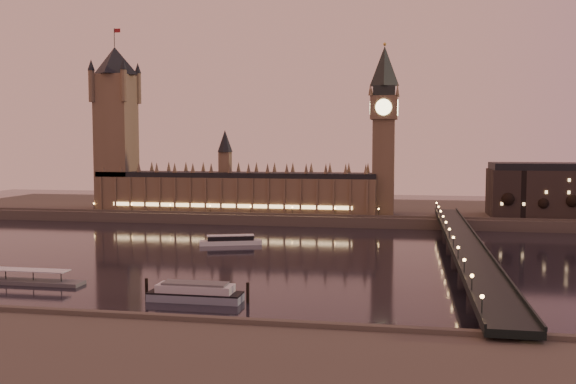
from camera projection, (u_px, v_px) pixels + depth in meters
name	position (u px, v px, depth m)	size (l,w,h in m)	color
ground	(250.00, 255.00, 284.35)	(700.00, 700.00, 0.00)	black
far_embankment	(350.00, 211.00, 440.38)	(560.00, 130.00, 6.00)	#423D35
palace_of_westminster	(234.00, 187.00, 408.63)	(180.00, 26.62, 52.00)	brown
victoria_tower	(116.00, 118.00, 419.88)	(31.68, 31.68, 118.00)	brown
big_ben	(384.00, 120.00, 388.22)	(17.68, 17.68, 104.00)	brown
westminster_bridge	(463.00, 249.00, 267.19)	(13.20, 260.00, 15.30)	black
bare_tree_0	(509.00, 201.00, 366.97)	(6.80, 6.80, 13.84)	black
bare_tree_1	(540.00, 202.00, 363.86)	(6.80, 6.80, 13.84)	black
bare_tree_2	(572.00, 202.00, 360.76)	(6.80, 6.80, 13.84)	black
cruise_boat_a	(231.00, 240.00, 313.55)	(30.64, 16.20, 4.83)	silver
moored_barge	(195.00, 293.00, 201.65)	(34.55, 8.52, 6.33)	#7F8FA2
pontoon_pier	(22.00, 280.00, 227.21)	(45.18, 7.53, 12.05)	#595B5E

